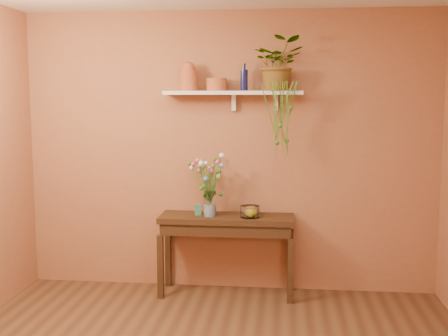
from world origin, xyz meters
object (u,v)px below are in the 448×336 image
at_px(terracotta_jug, 188,77).
at_px(blue_bottle, 244,80).
at_px(sideboard, 227,227).
at_px(spider_plant, 279,64).
at_px(bouquet, 209,172).
at_px(glass_bowl, 250,212).
at_px(glass_vase, 210,205).

height_order(terracotta_jug, blue_bottle, terracotta_jug).
relative_size(sideboard, spider_plant, 2.58).
xyz_separation_m(sideboard, bouquet, (-0.17, -0.03, 0.53)).
bearing_deg(blue_bottle, spider_plant, -6.32).
xyz_separation_m(sideboard, terracotta_jug, (-0.37, 0.07, 1.41)).
xyz_separation_m(sideboard, glass_bowl, (0.22, -0.04, 0.16)).
distance_m(spider_plant, glass_bowl, 1.39).
bearing_deg(glass_vase, blue_bottle, 23.43).
distance_m(terracotta_jug, glass_vase, 1.22).
distance_m(blue_bottle, bouquet, 0.93).
bearing_deg(glass_bowl, glass_vase, 178.25).
bearing_deg(sideboard, terracotta_jug, 169.31).
distance_m(terracotta_jug, blue_bottle, 0.52).
xyz_separation_m(blue_bottle, glass_bowl, (0.07, -0.15, -1.22)).
bearing_deg(blue_bottle, sideboard, -146.04).
distance_m(bouquet, glass_bowl, 0.53).
distance_m(glass_vase, glass_bowl, 0.38).
distance_m(terracotta_jug, spider_plant, 0.85).
xyz_separation_m(glass_vase, bouquet, (-0.01, 0.00, 0.31)).
height_order(terracotta_jug, bouquet, terracotta_jug).
bearing_deg(glass_bowl, terracotta_jug, 169.27).
bearing_deg(terracotta_jug, glass_bowl, -10.73).
height_order(sideboard, terracotta_jug, terracotta_jug).
height_order(blue_bottle, bouquet, blue_bottle).
height_order(sideboard, bouquet, bouquet).
xyz_separation_m(glass_vase, glass_bowl, (0.38, -0.01, -0.05)).
relative_size(bouquet, glass_bowl, 2.70).
relative_size(spider_plant, bouquet, 1.02).
relative_size(terracotta_jug, bouquet, 0.56).
distance_m(sideboard, spider_plant, 1.60).
height_order(spider_plant, glass_vase, spider_plant).
bearing_deg(blue_bottle, glass_bowl, -64.08).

